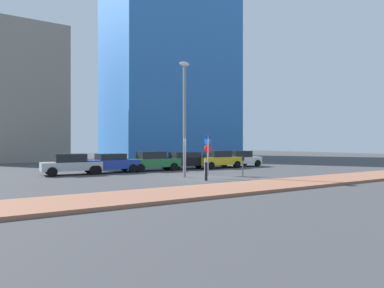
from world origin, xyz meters
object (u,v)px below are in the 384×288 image
object	(u,v)px
traffic_bollard_near	(205,166)
parked_car_green	(153,161)
traffic_bollard_mid	(206,171)
parked_car_white	(240,158)
parked_car_blue	(111,163)
parked_car_yellow	(218,159)
parking_meter	(243,163)
parking_sign_post	(208,150)
parked_car_black	(187,160)
parked_car_silver	(71,164)
street_lamp	(185,110)

from	to	relation	value
traffic_bollard_near	parked_car_green	bearing A→B (deg)	118.11
traffic_bollard_mid	parked_car_white	bearing A→B (deg)	41.32
parked_car_blue	parked_car_yellow	bearing A→B (deg)	-2.30
parked_car_green	parked_car_white	bearing A→B (deg)	0.79
parked_car_white	parking_meter	size ratio (longest dim) A/B	3.03
parked_car_blue	parking_sign_post	world-z (taller)	parking_sign_post
parked_car_black	parked_car_white	size ratio (longest dim) A/B	1.11
parked_car_white	parked_car_silver	bearing A→B (deg)	-179.19
parked_car_black	parking_sign_post	distance (m)	5.68
parked_car_white	parking_sign_post	world-z (taller)	parking_sign_post
traffic_bollard_near	traffic_bollard_mid	xyz separation A→B (m)	(-2.44, -3.77, 0.01)
parking_sign_post	traffic_bollard_near	bearing A→B (deg)	64.66
parked_car_blue	street_lamp	size ratio (longest dim) A/B	0.53
parked_car_silver	traffic_bollard_mid	world-z (taller)	parked_car_silver
parked_car_white	parking_sign_post	bearing A→B (deg)	-143.39
parking_sign_post	parked_car_white	bearing A→B (deg)	36.61
parked_car_black	parked_car_yellow	size ratio (longest dim) A/B	1.02
street_lamp	parked_car_yellow	bearing A→B (deg)	39.36
parked_car_white	traffic_bollard_near	distance (m)	8.10
parked_car_green	traffic_bollard_near	distance (m)	4.82
parked_car_black	parking_sign_post	size ratio (longest dim) A/B	1.62
parking_meter	street_lamp	world-z (taller)	street_lamp
parked_car_green	parking_sign_post	distance (m)	5.68
parking_sign_post	parking_meter	bearing A→B (deg)	-45.11
parked_car_white	traffic_bollard_mid	xyz separation A→B (m)	(-9.26, -8.14, -0.25)
parking_meter	traffic_bollard_near	bearing A→B (deg)	113.19
parked_car_blue	parked_car_white	xyz separation A→B (m)	(12.48, 0.08, 0.03)
parked_car_white	street_lamp	distance (m)	11.59
parked_car_yellow	parked_car_silver	bearing A→B (deg)	178.88
parked_car_black	traffic_bollard_mid	world-z (taller)	parked_car_black
parked_car_black	traffic_bollard_mid	xyz separation A→B (m)	(-3.40, -8.10, -0.24)
parked_car_yellow	parked_car_white	size ratio (longest dim) A/B	1.10
parked_car_silver	parked_car_white	bearing A→B (deg)	0.81
parked_car_white	parking_meter	xyz separation A→B (m)	(-5.63, -7.14, 0.07)
parked_car_yellow	street_lamp	distance (m)	9.12
parked_car_blue	traffic_bollard_mid	size ratio (longest dim) A/B	3.70
parked_car_green	traffic_bollard_mid	bearing A→B (deg)	-91.24
parked_car_silver	parked_car_yellow	distance (m)	12.51
parked_car_blue	parked_car_white	size ratio (longest dim) A/B	1.00
parked_car_black	street_lamp	bearing A→B (deg)	-121.57
parking_sign_post	parking_meter	distance (m)	2.55
parked_car_green	parked_car_silver	bearing A→B (deg)	-179.16
traffic_bollard_mid	parked_car_blue	bearing A→B (deg)	111.81
parked_car_silver	parking_meter	distance (m)	11.98
parked_car_green	parked_car_yellow	bearing A→B (deg)	-3.12
parked_car_yellow	parking_meter	size ratio (longest dim) A/B	3.32
parked_car_silver	parked_car_yellow	world-z (taller)	parked_car_yellow
parked_car_yellow	parking_meter	bearing A→B (deg)	-112.21
parked_car_blue	parked_car_white	world-z (taller)	parked_car_white
parked_car_yellow	street_lamp	xyz separation A→B (m)	(-6.48, -5.31, 3.60)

